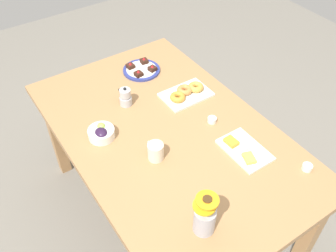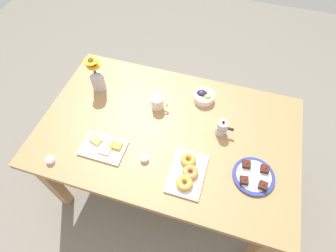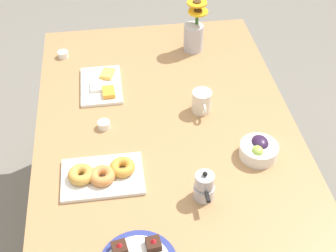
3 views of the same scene
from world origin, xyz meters
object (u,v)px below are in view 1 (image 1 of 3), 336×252
cheese_platter (244,149)px  jam_cup_honey (307,167)px  jam_cup_berry (212,120)px  moka_pot (126,97)px  croissant_platter (186,93)px  coffee_mug (155,151)px  grape_bowl (101,133)px  dessert_plate (141,70)px  flower_vase (205,218)px  dining_table (168,143)px

cheese_platter → jam_cup_honey: size_ratio=5.42×
cheese_platter → jam_cup_berry: cheese_platter is taller
moka_pot → croissant_platter: bearing=-111.0°
coffee_mug → jam_cup_berry: size_ratio=2.36×
croissant_platter → coffee_mug: bearing=127.1°
cheese_platter → grape_bowl: bearing=48.5°
jam_cup_berry → dessert_plate: (0.61, 0.08, -0.00)m
flower_vase → moka_pot: (0.88, -0.12, -0.03)m
dessert_plate → moka_pot: 0.33m
coffee_mug → jam_cup_honey: coffee_mug is taller
cheese_platter → dessert_plate: (0.87, 0.08, 0.00)m
cheese_platter → dessert_plate: dessert_plate is taller
croissant_platter → flower_vase: flower_vase is taller
croissant_platter → moka_pot: size_ratio=2.35×
coffee_mug → grape_bowl: coffee_mug is taller
coffee_mug → flower_vase: flower_vase is taller
coffee_mug → cheese_platter: coffee_mug is taller
dining_table → cheese_platter: 0.41m
dining_table → jam_cup_berry: bearing=-106.2°
dining_table → jam_cup_berry: (-0.07, -0.24, 0.10)m
croissant_platter → moka_pot: bearing=69.0°
dining_table → grape_bowl: bearing=62.9°
grape_bowl → cheese_platter: bearing=-131.5°
grape_bowl → dessert_plate: bearing=-50.4°
dessert_plate → flower_vase: 1.16m
dessert_plate → cheese_platter: bearing=-175.1°
coffee_mug → flower_vase: bearing=173.9°
flower_vase → jam_cup_honey: bearing=-91.8°
jam_cup_berry → grape_bowl: bearing=67.5°
flower_vase → moka_pot: size_ratio=2.01×
coffee_mug → croissant_platter: coffee_mug is taller
moka_pot → jam_cup_honey: bearing=-151.7°
dining_table → dessert_plate: 0.58m
croissant_platter → cheese_platter: bearing=178.1°
moka_pot → dining_table: bearing=-166.8°
jam_cup_honey → flower_vase: bearing=88.2°
moka_pot → coffee_mug: bearing=170.0°
coffee_mug → grape_bowl: bearing=29.6°
dining_table → jam_cup_berry: 0.27m
cheese_platter → croissant_platter: (0.51, -0.02, 0.01)m
dining_table → moka_pot: size_ratio=13.45×
coffee_mug → flower_vase: 0.45m
jam_cup_berry → moka_pot: moka_pot is taller
cheese_platter → jam_cup_berry: bearing=-0.2°
jam_cup_berry → moka_pot: (0.39, 0.31, 0.03)m
flower_vase → cheese_platter: bearing=-61.6°
cheese_platter → jam_cup_honey: cheese_platter is taller
grape_bowl → flower_vase: flower_vase is taller
dining_table → dessert_plate: dessert_plate is taller
jam_cup_honey → dessert_plate: (1.12, 0.24, -0.00)m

